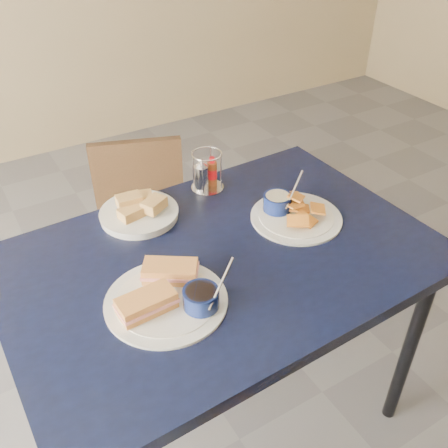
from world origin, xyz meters
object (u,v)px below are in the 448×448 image
sandwich_plate (169,294)px  plantain_plate (290,211)px  bread_basket (139,211)px  condiment_caddy (206,174)px  chair_far (138,224)px  dining_table (222,272)px

sandwich_plate → plantain_plate: 0.50m
bread_basket → condiment_caddy: size_ratio=1.76×
chair_far → sandwich_plate: sandwich_plate is taller
condiment_caddy → plantain_plate: bearing=-62.4°
dining_table → plantain_plate: plantain_plate is taller
dining_table → chair_far: size_ratio=1.59×
chair_far → sandwich_plate: (-0.20, -0.76, 0.33)m
sandwich_plate → condiment_caddy: size_ratio=2.35×
bread_basket → sandwich_plate: bearing=-102.0°
plantain_plate → condiment_caddy: size_ratio=2.07×
sandwich_plate → plantain_plate: bearing=16.2°
dining_table → plantain_plate: (0.28, 0.05, 0.08)m
sandwich_plate → plantain_plate: (0.48, 0.14, -0.01)m
chair_far → sandwich_plate: 0.85m
chair_far → condiment_caddy: bearing=-67.8°
chair_far → condiment_caddy: condiment_caddy is taller
chair_far → bread_basket: (-0.12, -0.38, 0.33)m
sandwich_plate → chair_far: bearing=75.2°
plantain_plate → dining_table: bearing=-169.4°
bread_basket → chair_far: bearing=72.6°
plantain_plate → bread_basket: (-0.40, 0.24, 0.00)m
dining_table → chair_far: chair_far is taller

